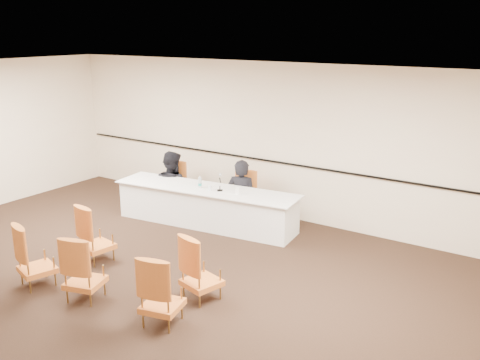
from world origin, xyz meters
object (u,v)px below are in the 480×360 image
microphone (220,183)px  panelist_main_chair (241,196)px  aud_chair_front_left (96,233)px  aud_chair_back_left (36,255)px  coffee_cup (237,191)px  aud_chair_front_right (201,267)px  drinking_glass (210,188)px  panelist_second (172,191)px  water_bottle (200,182)px  panelist_main (241,201)px  aud_chair_back_mid (84,267)px  aud_chair_back_right (162,289)px  panelist_second_chair (172,186)px  panel_table (206,206)px

microphone → panelist_main_chair: bearing=51.4°
panelist_main_chair → aud_chair_front_left: size_ratio=1.00×
aud_chair_back_left → coffee_cup: bearing=87.1°
aud_chair_front_right → aud_chair_back_left: (-2.23, -1.00, 0.00)m
microphone → aud_chair_front_right: size_ratio=0.32×
aud_chair_front_right → drinking_glass: bearing=138.8°
aud_chair_front_left → aud_chair_front_right: same height
panelist_second → aud_chair_back_left: bearing=101.2°
water_bottle → aud_chair_back_left: bearing=-97.0°
panelist_main → aud_chair_back_left: size_ratio=1.75×
drinking_glass → aud_chair_back_mid: 3.17m
aud_chair_back_left → aud_chair_back_mid: (0.90, 0.11, 0.00)m
panelist_main → aud_chair_back_right: bearing=91.9°
panelist_second → aud_chair_front_right: size_ratio=1.78×
panelist_main_chair → panelist_second: size_ratio=0.56×
water_bottle → aud_chair_front_left: bearing=-98.7°
drinking_glass → aud_chair_front_right: aud_chair_front_right is taller
panelist_main → coffee_cup: 0.77m
panelist_second → coffee_cup: panelist_second is taller
aud_chair_front_right → aud_chair_front_left: bearing=-167.5°
panelist_main_chair → drinking_glass: bearing=-117.4°
water_bottle → aud_chair_back_left: aud_chair_back_left is taller
microphone → aud_chair_front_left: size_ratio=0.32×
panelist_second_chair → aud_chair_back_left: (0.68, -3.74, 0.00)m
microphone → aud_chair_back_left: bearing=-135.5°
panelist_main → aud_chair_back_mid: panelist_main is taller
water_bottle → drinking_glass: water_bottle is taller
panelist_main_chair → drinking_glass: (-0.25, -0.68, 0.30)m
panelist_main_chair → coffee_cup: (0.30, -0.57, 0.31)m
panelist_second → water_bottle: (1.09, -0.44, 0.48)m
panelist_second → aud_chair_back_right: (2.89, -3.52, 0.12)m
panelist_main_chair → panelist_second: (-1.59, -0.20, -0.12)m
aud_chair_front_left → aud_chair_back_left: (-0.06, -1.06, 0.00)m
aud_chair_back_mid → panelist_main_chair: bearing=72.6°
panel_table → microphone: microphone is taller
microphone → aud_chair_back_left: (-0.84, -3.34, -0.40)m
panelist_second → aud_chair_back_mid: (1.58, -3.63, 0.12)m
panelist_main_chair → aud_chair_front_left: (-0.85, -2.88, 0.00)m
panelist_second_chair → drinking_glass: 1.46m
aud_chair_front_left → panelist_second_chair: bearing=114.5°
panel_table → microphone: bearing=-7.4°
panelist_main_chair → aud_chair_back_mid: bearing=-97.2°
panelist_second_chair → panel_table: bearing=-25.7°
aud_chair_front_left → panelist_second: bearing=114.5°
drinking_glass → water_bottle: bearing=170.9°
microphone → drinking_glass: microphone is taller
panelist_main → panelist_second_chair: panelist_main is taller
panelist_main_chair → microphone: microphone is taller
panelist_main_chair → aud_chair_front_right: 3.22m
panel_table → panelist_main_chair: 0.73m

